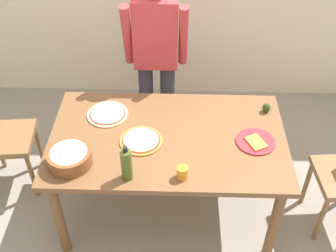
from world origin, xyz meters
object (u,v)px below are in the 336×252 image
at_px(dining_table, 168,146).
at_px(olive_oil_bottle, 127,164).
at_px(pizza_raw_on_board, 108,114).
at_px(avocado, 266,108).
at_px(person_cook, 156,54).
at_px(plate_with_slice, 256,142).
at_px(cup_orange, 182,173).
at_px(pizza_cooked_on_tray, 141,141).
at_px(popcorn_bowl, 69,156).

xyz_separation_m(dining_table, olive_oil_bottle, (-0.23, -0.37, 0.20)).
bearing_deg(pizza_raw_on_board, avocado, 3.67).
bearing_deg(olive_oil_bottle, person_cook, 84.09).
bearing_deg(olive_oil_bottle, avocado, 35.32).
bearing_deg(avocado, plate_with_slice, -109.23).
xyz_separation_m(dining_table, plate_with_slice, (0.59, -0.04, 0.10)).
bearing_deg(plate_with_slice, dining_table, 175.87).
relative_size(person_cook, olive_oil_bottle, 6.33).
xyz_separation_m(cup_orange, avocado, (0.60, 0.65, -0.01)).
height_order(pizza_cooked_on_tray, popcorn_bowl, popcorn_bowl).
xyz_separation_m(pizza_cooked_on_tray, olive_oil_bottle, (-0.06, -0.32, 0.10)).
bearing_deg(dining_table, popcorn_bowl, -156.12).
xyz_separation_m(pizza_cooked_on_tray, avocado, (0.88, 0.34, 0.03)).
relative_size(dining_table, pizza_raw_on_board, 5.45).
distance_m(plate_with_slice, avocado, 0.35).
distance_m(plate_with_slice, olive_oil_bottle, 0.89).
bearing_deg(cup_orange, plate_with_slice, 33.62).
relative_size(pizza_cooked_on_tray, cup_orange, 3.39).
distance_m(dining_table, pizza_cooked_on_tray, 0.21).
height_order(olive_oil_bottle, avocado, olive_oil_bottle).
bearing_deg(popcorn_bowl, olive_oil_bottle, -15.84).
bearing_deg(avocado, person_cook, 150.11).
bearing_deg(pizza_cooked_on_tray, dining_table, 17.54).
bearing_deg(avocado, dining_table, -157.70).
height_order(cup_orange, avocado, cup_orange).
relative_size(popcorn_bowl, olive_oil_bottle, 1.09).
relative_size(dining_table, plate_with_slice, 6.15).
bearing_deg(cup_orange, pizza_cooked_on_tray, 131.65).
distance_m(pizza_raw_on_board, cup_orange, 0.79).
bearing_deg(popcorn_bowl, dining_table, 23.88).
bearing_deg(person_cook, plate_with_slice, -48.72).
distance_m(popcorn_bowl, cup_orange, 0.71).
relative_size(olive_oil_bottle, avocado, 3.66).
xyz_separation_m(person_cook, plate_with_slice, (0.70, -0.80, -0.17)).
distance_m(person_cook, popcorn_bowl, 1.14).
bearing_deg(person_cook, pizza_cooked_on_tray, -94.22).
relative_size(popcorn_bowl, avocado, 4.00).
xyz_separation_m(plate_with_slice, popcorn_bowl, (-1.19, -0.23, 0.05)).
xyz_separation_m(person_cook, pizza_raw_on_board, (-0.32, -0.54, -0.17)).
xyz_separation_m(pizza_cooked_on_tray, popcorn_bowl, (-0.43, -0.21, 0.05)).
bearing_deg(pizza_raw_on_board, plate_with_slice, -14.07).
bearing_deg(dining_table, pizza_cooked_on_tray, -162.46).
height_order(plate_with_slice, popcorn_bowl, popcorn_bowl).
relative_size(plate_with_slice, popcorn_bowl, 0.93).
bearing_deg(dining_table, plate_with_slice, -4.13).
height_order(person_cook, cup_orange, person_cook).
bearing_deg(olive_oil_bottle, plate_with_slice, 22.06).
bearing_deg(pizza_raw_on_board, dining_table, -26.06).
distance_m(person_cook, avocado, 0.95).
xyz_separation_m(person_cook, pizza_cooked_on_tray, (-0.06, -0.81, -0.17)).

